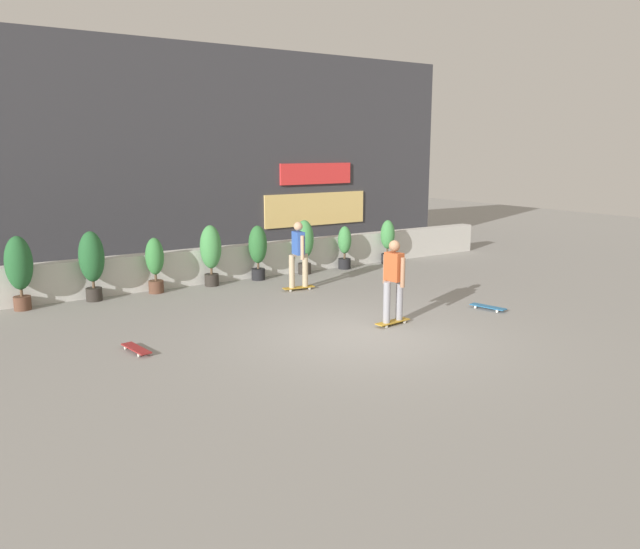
# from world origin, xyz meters

# --- Properties ---
(ground_plane) EXTENTS (48.00, 48.00, 0.00)m
(ground_plane) POSITION_xyz_m (0.00, 0.00, 0.00)
(ground_plane) COLOR gray
(planter_wall) EXTENTS (18.00, 0.40, 0.90)m
(planter_wall) POSITION_xyz_m (0.00, 6.00, 0.45)
(planter_wall) COLOR beige
(planter_wall) RESTS_ON ground
(building_backdrop) EXTENTS (20.00, 2.08, 6.50)m
(building_backdrop) POSITION_xyz_m (0.01, 10.00, 3.25)
(building_backdrop) COLOR #38383D
(building_backdrop) RESTS_ON ground
(potted_plant_0) EXTENTS (0.57, 0.57, 1.62)m
(potted_plant_0) POSITION_xyz_m (-5.07, 5.55, 0.95)
(potted_plant_0) COLOR brown
(potted_plant_0) RESTS_ON ground
(potted_plant_1) EXTENTS (0.57, 0.57, 1.61)m
(potted_plant_1) POSITION_xyz_m (-3.55, 5.55, 0.95)
(potted_plant_1) COLOR #2D2823
(potted_plant_1) RESTS_ON ground
(potted_plant_2) EXTENTS (0.44, 0.44, 1.35)m
(potted_plant_2) POSITION_xyz_m (-2.09, 5.55, 0.76)
(potted_plant_2) COLOR brown
(potted_plant_2) RESTS_ON ground
(potted_plant_3) EXTENTS (0.54, 0.54, 1.55)m
(potted_plant_3) POSITION_xyz_m (-0.64, 5.55, 0.91)
(potted_plant_3) COLOR #2D2823
(potted_plant_3) RESTS_ON ground
(potted_plant_4) EXTENTS (0.49, 0.49, 1.45)m
(potted_plant_4) POSITION_xyz_m (0.70, 5.55, 0.84)
(potted_plant_4) COLOR black
(potted_plant_4) RESTS_ON ground
(potted_plant_5) EXTENTS (0.52, 0.52, 1.51)m
(potted_plant_5) POSITION_xyz_m (2.16, 5.55, 0.88)
(potted_plant_5) COLOR #2D2823
(potted_plant_5) RESTS_ON ground
(potted_plant_6) EXTENTS (0.39, 0.39, 1.24)m
(potted_plant_6) POSITION_xyz_m (3.53, 5.55, 0.67)
(potted_plant_6) COLOR black
(potted_plant_6) RESTS_ON ground
(potted_plant_7) EXTENTS (0.43, 0.43, 1.32)m
(potted_plant_7) POSITION_xyz_m (5.13, 5.55, 0.74)
(potted_plant_7) COLOR black
(potted_plant_7) RESTS_ON ground
(skater_far_right) EXTENTS (0.82, 0.56, 1.70)m
(skater_far_right) POSITION_xyz_m (0.87, 0.20, 0.94)
(skater_far_right) COLOR #BF8C26
(skater_far_right) RESTS_ON ground
(skater_far_left) EXTENTS (0.82, 0.56, 1.70)m
(skater_far_left) POSITION_xyz_m (0.95, 3.89, 0.94)
(skater_far_left) COLOR #BF8C26
(skater_far_left) RESTS_ON ground
(skateboard_near_camera) EXTENTS (0.37, 0.82, 0.08)m
(skateboard_near_camera) POSITION_xyz_m (3.38, -0.02, 0.06)
(skateboard_near_camera) COLOR #266699
(skateboard_near_camera) RESTS_ON ground
(skateboard_aside) EXTENTS (0.31, 0.82, 0.08)m
(skateboard_aside) POSITION_xyz_m (-3.91, 1.32, 0.06)
(skateboard_aside) COLOR maroon
(skateboard_aside) RESTS_ON ground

